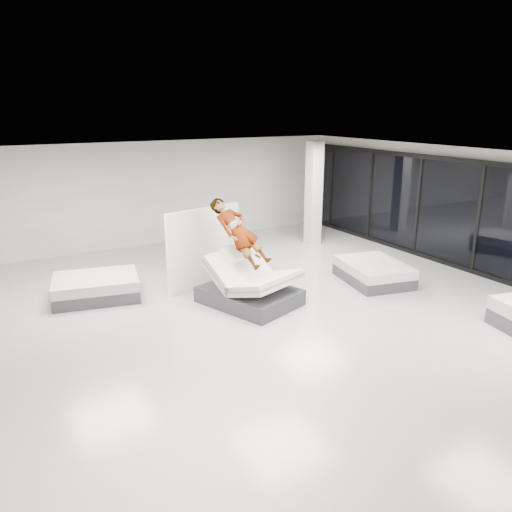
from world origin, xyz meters
The scene contains 9 objects.
room centered at (0.00, 0.00, 1.60)m, with size 14.00×14.04×3.20m.
hero_bed centered at (-0.19, 1.04, 0.39)m, with size 2.08×2.38×1.26m.
person centered at (-0.30, 1.35, 1.29)m, with size 0.66×0.44×1.82m, color slate.
remote centered at (0.02, 1.09, 1.06)m, with size 0.05×0.14×0.03m, color black.
divider_panel centered at (-0.58, 2.59, 0.97)m, with size 2.12×0.10×1.93m, color white.
flat_bed_right_far centered at (3.17, 0.79, 0.25)m, with size 1.70×2.05×0.50m.
flat_bed_left_far centered at (-3.07, 3.09, 0.25)m, with size 2.09×1.73×0.51m.
column centered at (4.00, 4.50, 1.60)m, with size 0.40×0.40×3.20m, color silver.
storefront_glazing centered at (5.90, 0.00, 1.45)m, with size 0.12×13.40×2.92m.
Camera 1 is at (-5.20, -7.96, 4.19)m, focal length 35.00 mm.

